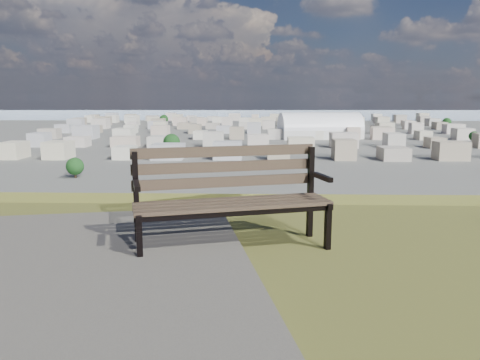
{
  "coord_description": "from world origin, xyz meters",
  "views": [
    {
      "loc": [
        -0.25,
        -2.0,
        26.38
      ],
      "look_at": [
        -0.45,
        4.13,
        25.3
      ],
      "focal_mm": 35.0,
      "sensor_mm": 36.0,
      "label": 1
    }
  ],
  "objects": [
    {
      "name": "bay_water",
      "position": [
        0.0,
        900.0,
        0.0
      ],
      "size": [
        2400.0,
        700.0,
        0.12
      ],
      "primitive_type": "cube",
      "color": "#8A9FAF",
      "rests_on": "ground"
    },
    {
      "name": "city_blocks",
      "position": [
        0.0,
        394.44,
        3.5
      ],
      "size": [
        395.0,
        361.0,
        7.0
      ],
      "color": "beige",
      "rests_on": "ground"
    },
    {
      "name": "far_hills",
      "position": [
        -60.92,
        1402.93,
        25.47
      ],
      "size": [
        2050.0,
        340.0,
        60.0
      ],
      "color": "#9FB0C6",
      "rests_on": "ground"
    },
    {
      "name": "city_trees",
      "position": [
        -26.39,
        319.0,
        4.83
      ],
      "size": [
        406.52,
        387.2,
        9.98
      ],
      "color": "#302318",
      "rests_on": "ground"
    },
    {
      "name": "arena",
      "position": [
        42.41,
        307.06,
        5.24
      ],
      "size": [
        55.55,
        30.6,
        22.21
      ],
      "rotation": [
        0.0,
        0.0,
        0.17
      ],
      "color": "silver",
      "rests_on": "ground"
    },
    {
      "name": "park_bench",
      "position": [
        -0.48,
        2.23,
        25.52
      ],
      "size": [
        1.86,
        1.04,
        0.93
      ],
      "rotation": [
        0.0,
        0.0,
        0.28
      ],
      "color": "#3F3424",
      "rests_on": "hilltop_mesa"
    },
    {
      "name": "gravel_patch",
      "position": [
        -1.7,
        1.08,
        25.04
      ],
      "size": [
        3.77,
        4.78,
        0.09
      ],
      "primitive_type": "cube",
      "rotation": [
        0.0,
        0.0,
        0.2
      ],
      "color": "#5E5A51",
      "rests_on": "hilltop_mesa"
    }
  ]
}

